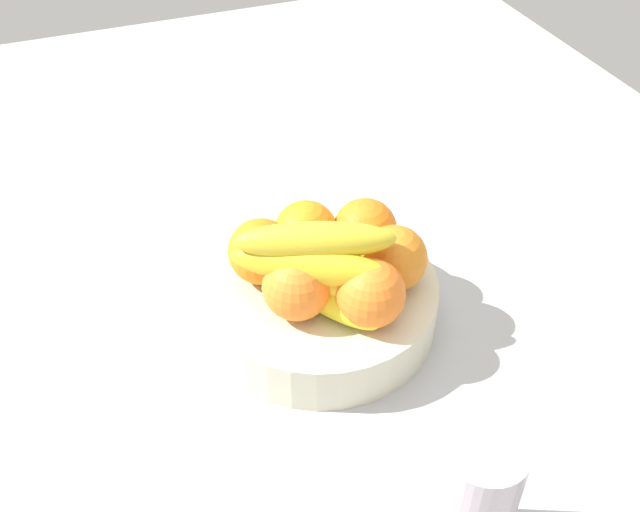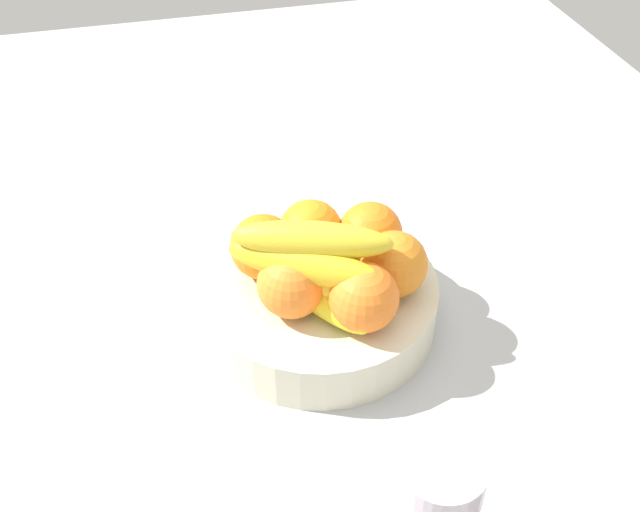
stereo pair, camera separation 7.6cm
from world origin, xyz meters
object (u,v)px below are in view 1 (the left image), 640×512
at_px(orange_back_right, 366,295).
at_px(orange_top_stack, 394,258).
at_px(fruit_bowl, 320,301).
at_px(thermos_tumbler, 474,499).
at_px(banana_bunch, 315,268).
at_px(orange_back_left, 297,286).
at_px(orange_front_right, 306,232).
at_px(orange_center, 260,249).
at_px(orange_front_left, 365,230).

relative_size(orange_back_right, orange_top_stack, 1.00).
height_order(fruit_bowl, thermos_tumbler, thermos_tumbler).
distance_m(orange_top_stack, banana_bunch, 0.09).
xyz_separation_m(orange_back_left, orange_top_stack, (-0.00, 0.12, 0.00)).
height_order(orange_front_right, thermos_tumbler, thermos_tumbler).
distance_m(orange_center, orange_top_stack, 0.15).
xyz_separation_m(orange_back_left, banana_bunch, (-0.00, 0.02, 0.02)).
bearing_deg(orange_back_left, orange_front_right, 153.72).
distance_m(orange_front_right, orange_top_stack, 0.11).
bearing_deg(banana_bunch, orange_center, -149.78).
relative_size(orange_front_left, thermos_tumbler, 0.52).
bearing_deg(orange_back_left, orange_top_stack, 91.79).
xyz_separation_m(orange_front_right, orange_back_left, (0.08, -0.04, 0.00)).
relative_size(banana_bunch, thermos_tumbler, 1.26).
relative_size(orange_front_right, thermos_tumbler, 0.52).
xyz_separation_m(orange_back_left, thermos_tumbler, (0.27, 0.06, -0.03)).
relative_size(orange_front_left, banana_bunch, 0.42).
distance_m(orange_back_right, thermos_tumbler, 0.24).
bearing_deg(orange_top_stack, fruit_bowl, -111.85).
bearing_deg(thermos_tumbler, orange_back_left, -167.74).
height_order(orange_front_left, banana_bunch, banana_bunch).
bearing_deg(fruit_bowl, thermos_tumbler, 3.72).
distance_m(fruit_bowl, thermos_tumbler, 0.31).
xyz_separation_m(orange_back_right, banana_bunch, (-0.04, -0.04, 0.02)).
xyz_separation_m(orange_center, thermos_tumbler, (0.35, 0.08, -0.03)).
height_order(orange_back_left, orange_back_right, same).
height_order(orange_front_right, orange_top_stack, same).
bearing_deg(thermos_tumbler, orange_center, -167.39).
xyz_separation_m(orange_center, orange_back_left, (0.07, 0.02, 0.00)).
bearing_deg(orange_center, orange_top_stack, 62.58).
height_order(orange_top_stack, thermos_tumbler, thermos_tumbler).
xyz_separation_m(orange_back_left, orange_back_right, (0.04, 0.06, 0.00)).
height_order(orange_front_right, banana_bunch, banana_bunch).
relative_size(orange_top_stack, banana_bunch, 0.42).
bearing_deg(orange_back_right, orange_top_stack, 128.94).
relative_size(fruit_bowl, thermos_tumbler, 1.90).
bearing_deg(thermos_tumbler, orange_front_right, -176.92).
bearing_deg(orange_back_right, thermos_tumbler, -0.92).
relative_size(fruit_bowl, banana_bunch, 1.50).
distance_m(orange_back_right, banana_bunch, 0.06).
distance_m(orange_front_left, thermos_tumbler, 0.34).
bearing_deg(thermos_tumbler, fruit_bowl, -176.28).
distance_m(orange_center, orange_back_left, 0.07).
bearing_deg(orange_front_right, orange_center, -81.29).
xyz_separation_m(fruit_bowl, orange_center, (-0.04, -0.06, 0.07)).
xyz_separation_m(orange_top_stack, thermos_tumbler, (0.28, -0.06, -0.03)).
xyz_separation_m(orange_front_left, banana_bunch, (0.06, -0.08, 0.02)).
bearing_deg(orange_center, banana_bunch, 30.22).
bearing_deg(fruit_bowl, orange_back_left, -49.23).
relative_size(fruit_bowl, orange_front_left, 3.62).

